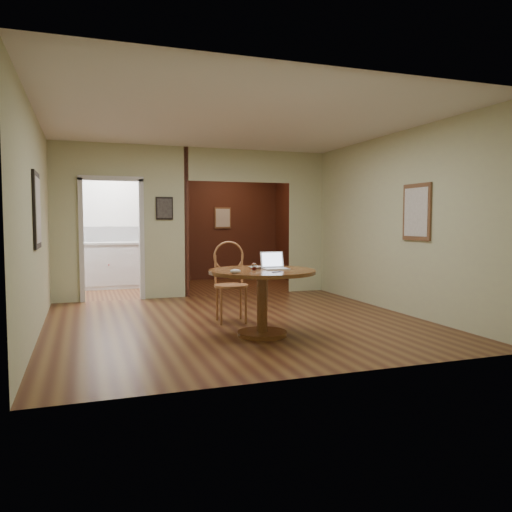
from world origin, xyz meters
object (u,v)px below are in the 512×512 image
object	(u,v)px
open_laptop	(274,264)
chair	(230,277)
dining_table	(262,287)
closed_laptop	(264,267)

from	to	relation	value
open_laptop	chair	bearing A→B (deg)	106.16
dining_table	open_laptop	world-z (taller)	open_laptop
chair	closed_laptop	distance (m)	0.86
open_laptop	closed_laptop	size ratio (longest dim) A/B	0.90
dining_table	chair	distance (m)	0.97
open_laptop	closed_laptop	world-z (taller)	open_laptop
closed_laptop	open_laptop	bearing A→B (deg)	-51.83
dining_table	open_laptop	bearing A→B (deg)	16.52
open_laptop	dining_table	bearing A→B (deg)	-164.68
open_laptop	closed_laptop	xyz separation A→B (m)	(-0.09, 0.10, -0.05)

